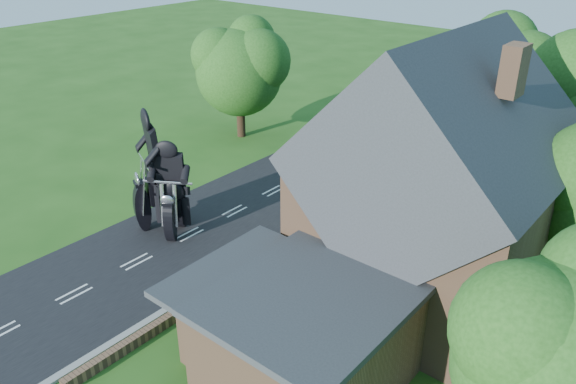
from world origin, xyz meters
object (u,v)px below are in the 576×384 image
Objects in this scene: motorcycle_follow at (160,209)px; annex at (305,339)px; garden_wall at (287,245)px; motorcycle_lead at (175,221)px; house at (435,194)px.

annex is at bearing -171.84° from motorcycle_follow.
motorcycle_follow is at bearing 163.02° from annex.
motorcycle_lead is (-4.83, -2.35, 0.51)m from garden_wall.
annex is (-0.62, -6.80, -2.58)m from house.
garden_wall is 14.44× the size of motorcycle_lead.
house is 1.45× the size of annex.
house is (6.19, 1.00, 4.14)m from garden_wall.
annex is (5.57, -5.80, 1.57)m from garden_wall.
house reaches higher than garden_wall.
motorcycle_follow is at bearing -159.15° from garden_wall.
garden_wall is 6.43m from motorcycle_follow.
motorcycle_lead reaches higher than garden_wall.
house is 7.30m from annex.
house is 6.72× the size of motorcycle_lead.
house is 12.08m from motorcycle_lead.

